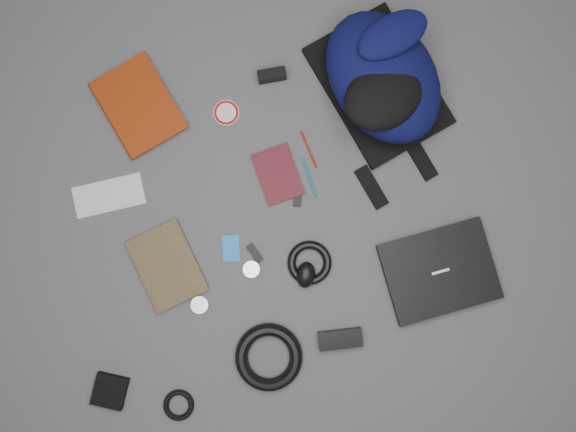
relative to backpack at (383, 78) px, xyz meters
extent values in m
plane|color=#4F4F51|center=(-0.35, -0.34, -0.10)|extent=(4.00, 4.00, 0.00)
cube|color=black|center=(0.06, -0.59, -0.08)|extent=(0.34, 0.28, 0.03)
imported|color=maroon|center=(-0.83, 0.05, -0.08)|extent=(0.28, 0.32, 0.03)
imported|color=#A37F0B|center=(-0.82, -0.44, -0.09)|extent=(0.23, 0.27, 0.02)
cube|color=silver|center=(-0.87, -0.17, -0.10)|extent=(0.22, 0.10, 0.00)
cube|color=#3F0C12|center=(-0.36, -0.21, -0.09)|extent=(0.14, 0.18, 0.01)
cube|color=black|center=(-0.31, 0.09, -0.07)|extent=(0.09, 0.03, 0.05)
cylinder|color=silver|center=(-0.47, 0.01, -0.10)|extent=(0.10, 0.10, 0.00)
cylinder|color=#0D6578|center=(-0.26, -0.24, -0.09)|extent=(0.02, 0.13, 0.01)
cylinder|color=maroon|center=(-0.25, -0.15, -0.09)|extent=(0.03, 0.12, 0.01)
cube|color=blue|center=(-0.54, -0.40, -0.10)|extent=(0.06, 0.09, 0.00)
cube|color=black|center=(-0.47, -0.43, -0.09)|extent=(0.05, 0.06, 0.01)
cube|color=black|center=(-0.31, -0.30, -0.09)|extent=(0.03, 0.04, 0.01)
ellipsoid|color=black|center=(-0.33, -0.52, -0.08)|extent=(0.08, 0.09, 0.04)
cylinder|color=#A9A9AB|center=(-0.66, -0.55, -0.09)|extent=(0.06, 0.06, 0.01)
cylinder|color=silver|center=(-0.49, -0.48, -0.09)|extent=(0.06, 0.06, 0.01)
torus|color=black|center=(-0.31, -0.49, -0.08)|extent=(0.17, 0.17, 0.03)
cube|color=black|center=(-0.27, -0.73, -0.08)|extent=(0.13, 0.06, 0.03)
torus|color=black|center=(-0.49, -0.74, -0.08)|extent=(0.21, 0.21, 0.04)
cube|color=black|center=(-0.97, -0.75, -0.08)|extent=(0.13, 0.13, 0.02)
torus|color=black|center=(-0.78, -0.83, -0.09)|extent=(0.11, 0.11, 0.02)
camera|label=1|loc=(-0.37, -0.44, 1.61)|focal=35.00mm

